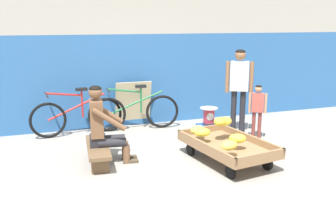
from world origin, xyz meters
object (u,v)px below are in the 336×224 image
(banana_cart, at_px, (227,146))
(bicycle_far_left, at_px, (136,111))
(customer_child, at_px, (258,106))
(plastic_crate, at_px, (208,133))
(vendor_seated, at_px, (103,125))
(weighing_scale, at_px, (209,116))
(bicycle_near_left, at_px, (77,116))
(sign_board, at_px, (133,104))
(customer_adult, at_px, (239,82))
(low_bench, at_px, (98,150))
(shopping_bag, at_px, (227,143))

(banana_cart, xyz_separation_m, bicycle_far_left, (-0.82, 2.12, 0.11))
(customer_child, bearing_deg, plastic_crate, 167.50)
(vendor_seated, bearing_deg, weighing_scale, 12.50)
(weighing_scale, xyz_separation_m, bicycle_near_left, (-2.07, 1.15, -0.10))
(sign_board, bearing_deg, vendor_seated, -116.14)
(banana_cart, xyz_separation_m, sign_board, (-0.79, 2.40, 0.20))
(customer_adult, xyz_separation_m, customer_child, (0.11, -0.45, -0.36))
(low_bench, height_order, customer_child, customer_child)
(vendor_seated, bearing_deg, low_bench, 173.01)
(bicycle_near_left, height_order, bicycle_far_left, same)
(plastic_crate, relative_size, customer_child, 0.37)
(banana_cart, bearing_deg, bicycle_far_left, 111.16)
(low_bench, height_order, vendor_seated, vendor_seated)
(weighing_scale, bearing_deg, bicycle_near_left, 150.95)
(banana_cart, height_order, customer_child, customer_child)
(plastic_crate, height_order, bicycle_near_left, bicycle_near_left)
(bicycle_far_left, xyz_separation_m, shopping_bag, (1.07, -1.64, -0.23))
(bicycle_near_left, height_order, customer_child, customer_child)
(sign_board, height_order, customer_child, customer_child)
(banana_cart, xyz_separation_m, plastic_crate, (0.17, 0.99, -0.09))
(banana_cart, distance_m, bicycle_near_left, 2.86)
(weighing_scale, distance_m, bicycle_near_left, 2.37)
(low_bench, distance_m, bicycle_far_left, 1.81)
(plastic_crate, xyz_separation_m, customer_child, (0.82, -0.18, 0.44))
(vendor_seated, xyz_separation_m, customer_child, (2.68, 0.23, 0.03))
(bicycle_far_left, relative_size, sign_board, 1.87)
(plastic_crate, bearing_deg, banana_cart, -99.51)
(plastic_crate, relative_size, weighing_scale, 1.20)
(banana_cart, relative_size, bicycle_near_left, 0.94)
(banana_cart, bearing_deg, low_bench, 161.77)
(plastic_crate, bearing_deg, customer_adult, 20.89)
(bicycle_near_left, bearing_deg, shopping_bag, -37.67)
(low_bench, xyz_separation_m, vendor_seated, (0.09, -0.01, 0.37))
(low_bench, distance_m, shopping_bag, 2.04)
(weighing_scale, bearing_deg, sign_board, 124.12)
(vendor_seated, distance_m, customer_child, 2.69)
(customer_adult, height_order, shopping_bag, customer_adult)
(plastic_crate, relative_size, bicycle_far_left, 0.22)
(low_bench, bearing_deg, customer_adult, 14.23)
(bicycle_near_left, relative_size, customer_adult, 1.08)
(bicycle_near_left, relative_size, shopping_bag, 6.91)
(vendor_seated, bearing_deg, sign_board, 63.86)
(weighing_scale, relative_size, bicycle_near_left, 0.18)
(plastic_crate, height_order, bicycle_far_left, bicycle_far_left)
(low_bench, relative_size, plastic_crate, 3.12)
(vendor_seated, distance_m, sign_board, 2.04)
(plastic_crate, bearing_deg, bicycle_near_left, 150.98)
(vendor_seated, xyz_separation_m, weighing_scale, (1.86, 0.41, -0.11))
(plastic_crate, xyz_separation_m, shopping_bag, (0.09, -0.52, -0.03))
(plastic_crate, height_order, customer_child, customer_child)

